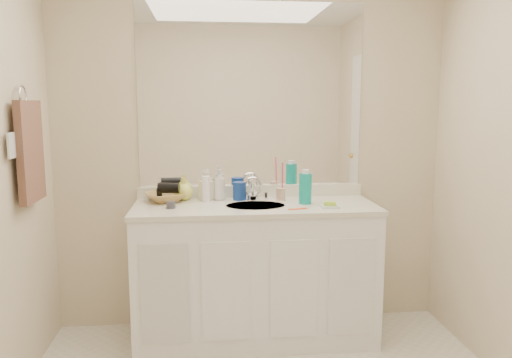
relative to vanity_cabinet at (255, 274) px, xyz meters
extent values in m
cube|color=beige|center=(0.00, 0.28, 0.77)|extent=(2.60, 0.02, 2.40)
cube|color=beige|center=(0.00, -2.33, 0.77)|extent=(2.60, 0.02, 2.40)
cube|color=white|center=(0.00, 0.00, 0.00)|extent=(1.50, 0.55, 0.85)
cube|color=silver|center=(0.00, 0.00, 0.44)|extent=(1.52, 0.57, 0.03)
cube|color=white|center=(0.00, 0.26, 0.50)|extent=(1.52, 0.03, 0.08)
cylinder|color=silver|center=(0.00, -0.02, 0.44)|extent=(0.37, 0.37, 0.02)
cylinder|color=silver|center=(0.00, 0.16, 0.51)|extent=(0.02, 0.02, 0.11)
cube|color=white|center=(0.00, 0.27, 1.14)|extent=(1.48, 0.01, 1.20)
cylinder|color=navy|center=(-0.09, 0.17, 0.51)|extent=(0.10, 0.10, 0.12)
cylinder|color=#D4B095|center=(0.18, 0.12, 0.50)|extent=(0.08, 0.08, 0.08)
cylinder|color=#FF4377|center=(0.19, 0.12, 0.60)|extent=(0.02, 0.04, 0.21)
cylinder|color=#0DA294|center=(0.32, 0.00, 0.55)|extent=(0.09, 0.09, 0.19)
cube|color=silver|center=(0.44, -0.14, 0.46)|extent=(0.11, 0.09, 0.01)
cube|color=#A8DC35|center=(0.44, -0.14, 0.48)|extent=(0.08, 0.06, 0.03)
cube|color=#FF591A|center=(0.24, -0.16, 0.46)|extent=(0.12, 0.05, 0.00)
cylinder|color=#3B3A42|center=(-0.52, -0.06, 0.48)|extent=(0.07, 0.07, 0.04)
cylinder|color=white|center=(-0.31, 0.13, 0.54)|extent=(0.06, 0.06, 0.17)
imported|color=silver|center=(-0.22, 0.17, 0.56)|extent=(0.10, 0.10, 0.20)
imported|color=#FFF7CF|center=(-0.30, 0.20, 0.55)|extent=(0.11, 0.11, 0.18)
imported|color=#E0E559|center=(-0.45, 0.20, 0.53)|extent=(0.15, 0.15, 0.15)
imported|color=#A98244|center=(-0.56, 0.15, 0.49)|extent=(0.32, 0.32, 0.06)
cylinder|color=black|center=(-0.54, 0.15, 0.54)|extent=(0.14, 0.08, 0.07)
torus|color=silver|center=(-1.27, -0.25, 1.12)|extent=(0.01, 0.11, 0.11)
cube|color=#4D3329|center=(-1.25, -0.25, 0.82)|extent=(0.04, 0.32, 0.55)
cube|color=white|center=(-1.27, -0.45, 0.88)|extent=(0.01, 0.08, 0.13)
camera|label=1|loc=(-0.31, -3.05, 1.08)|focal=35.00mm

